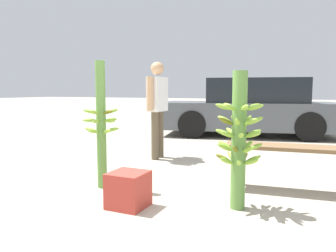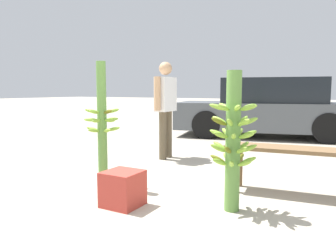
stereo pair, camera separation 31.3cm
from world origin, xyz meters
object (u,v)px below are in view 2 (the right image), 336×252
Objects in this scene: banana_stalk_center at (233,140)px; vendor_person at (166,102)px; market_bench at (296,156)px; parked_car at (267,109)px; banana_stalk_left at (102,124)px; produce_crate at (123,189)px.

banana_stalk_center is 0.82× the size of vendor_person.
vendor_person is 2.41m from market_bench.
vendor_person reaches higher than banana_stalk_center.
parked_car reaches higher than banana_stalk_center.
vendor_person is 1.05× the size of market_bench.
banana_stalk_center is 0.87× the size of market_bench.
parked_car is at bearing 99.37° from banana_stalk_center.
parked_car is (-1.29, 4.42, 0.24)m from market_bench.
banana_stalk_center is at bearing 42.84° from vendor_person.
market_bench is at bearing 63.39° from vendor_person.
banana_stalk_left is 0.97× the size of market_bench.
parked_car is at bearing 164.58° from vendor_person.
produce_crate is (0.75, -2.14, -0.75)m from vendor_person.
produce_crate is (0.61, -0.43, -0.56)m from banana_stalk_left.
market_bench is at bearing 39.19° from produce_crate.
banana_stalk_left reaches higher than produce_crate.
parked_car is 12.97× the size of produce_crate.
banana_stalk_left is 1.56m from banana_stalk_center.
banana_stalk_left is at bearing 144.92° from produce_crate.
market_bench is 0.34× the size of parked_car.
parked_car is 5.58m from produce_crate.
produce_crate is at bearing 17.80° from vendor_person.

